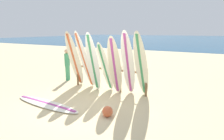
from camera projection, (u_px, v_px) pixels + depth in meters
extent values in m
plane|color=#D3BC8C|center=(89.00, 103.00, 6.47)|extent=(120.00, 120.00, 0.00)
cube|color=navy|center=(199.00, 39.00, 56.47)|extent=(120.00, 80.00, 0.01)
cylinder|color=brown|center=(78.00, 74.00, 8.49)|extent=(0.09, 0.09, 1.05)
cylinder|color=brown|center=(98.00, 77.00, 7.99)|extent=(0.09, 0.09, 1.05)
cylinder|color=brown|center=(120.00, 80.00, 7.49)|extent=(0.09, 0.09, 1.05)
cylinder|color=brown|center=(146.00, 83.00, 6.99)|extent=(0.09, 0.09, 1.05)
cylinder|color=brown|center=(109.00, 69.00, 7.66)|extent=(3.36, 0.08, 0.08)
ellipsoid|color=silver|center=(75.00, 59.00, 8.08)|extent=(0.61, 1.03, 2.47)
cube|color=#CC5933|center=(75.00, 59.00, 8.08)|extent=(0.16, 0.94, 2.28)
ellipsoid|color=white|center=(85.00, 60.00, 7.81)|extent=(0.68, 1.04, 2.48)
cube|color=#CC5933|center=(85.00, 60.00, 7.81)|extent=(0.27, 0.89, 2.29)
ellipsoid|color=white|center=(93.00, 62.00, 7.48)|extent=(0.65, 0.71, 2.43)
cube|color=#388C59|center=(93.00, 62.00, 7.48)|extent=(0.18, 0.61, 2.24)
ellipsoid|color=white|center=(105.00, 67.00, 7.41)|extent=(0.57, 0.97, 2.07)
cube|color=#388C59|center=(105.00, 67.00, 7.41)|extent=(0.19, 0.87, 1.91)
ellipsoid|color=beige|center=(115.00, 66.00, 6.99)|extent=(0.53, 0.75, 2.31)
cube|color=#A53F8C|center=(115.00, 66.00, 6.99)|extent=(0.11, 0.70, 2.13)
ellipsoid|color=white|center=(128.00, 64.00, 6.81)|extent=(0.56, 1.08, 2.51)
cube|color=#A53F8C|center=(128.00, 64.00, 6.81)|extent=(0.17, 0.98, 2.31)
ellipsoid|color=silver|center=(141.00, 66.00, 6.61)|extent=(0.49, 1.17, 2.49)
cube|color=#388C59|center=(141.00, 66.00, 6.61)|extent=(0.11, 1.09, 2.29)
ellipsoid|color=white|center=(46.00, 104.00, 6.29)|extent=(2.87, 0.70, 0.07)
cube|color=#A53F8C|center=(46.00, 104.00, 6.29)|extent=(2.62, 0.23, 0.08)
cube|color=#3F9966|center=(68.00, 73.00, 9.34)|extent=(0.19, 0.24, 0.74)
cube|color=#3F9966|center=(67.00, 60.00, 9.20)|extent=(0.22, 0.29, 0.63)
sphere|color=tan|center=(67.00, 51.00, 9.11)|extent=(0.21, 0.21, 0.21)
sphere|color=#CC5933|center=(108.00, 111.00, 5.40)|extent=(0.31, 0.31, 0.31)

